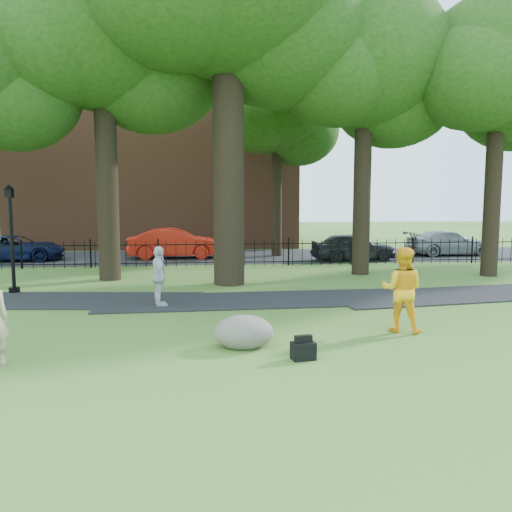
{
  "coord_description": "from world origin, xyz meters",
  "views": [
    {
      "loc": [
        -0.8,
        -10.87,
        2.99
      ],
      "look_at": [
        0.48,
        2.0,
        1.57
      ],
      "focal_mm": 35.0,
      "sensor_mm": 36.0,
      "label": 1
    }
  ],
  "objects": [
    {
      "name": "ground",
      "position": [
        0.0,
        0.0,
        0.0
      ],
      "size": [
        120.0,
        120.0,
        0.0
      ],
      "primitive_type": "plane",
      "color": "#3D5E21",
      "rests_on": "ground"
    },
    {
      "name": "footpath",
      "position": [
        1.0,
        3.9,
        0.0
      ],
      "size": [
        36.07,
        3.85,
        0.03
      ],
      "primitive_type": "cube",
      "rotation": [
        0.0,
        0.0,
        0.03
      ],
      "color": "black",
      "rests_on": "ground"
    },
    {
      "name": "street",
      "position": [
        0.0,
        16.0,
        0.0
      ],
      "size": [
        80.0,
        7.0,
        0.02
      ],
      "primitive_type": "cube",
      "color": "black",
      "rests_on": "ground"
    },
    {
      "name": "iron_fence",
      "position": [
        0.0,
        12.0,
        0.6
      ],
      "size": [
        44.0,
        0.04,
        1.2
      ],
      "color": "black",
      "rests_on": "ground"
    },
    {
      "name": "brick_building",
      "position": [
        -4.0,
        24.0,
        6.0
      ],
      "size": [
        18.0,
        8.0,
        12.0
      ],
      "primitive_type": "cube",
      "color": "brown",
      "rests_on": "ground"
    },
    {
      "name": "tree_row",
      "position": [
        0.52,
        8.4,
        8.15
      ],
      "size": [
        26.82,
        7.96,
        12.42
      ],
      "color": "black",
      "rests_on": "ground"
    },
    {
      "name": "man",
      "position": [
        3.64,
        0.01,
        0.98
      ],
      "size": [
        1.18,
        1.08,
        1.95
      ],
      "primitive_type": "imported",
      "rotation": [
        0.0,
        0.0,
        2.68
      ],
      "color": "#FFAC15",
      "rests_on": "ground"
    },
    {
      "name": "pedestrian",
      "position": [
        -2.15,
        3.29,
        0.87
      ],
      "size": [
        0.69,
        1.09,
        1.73
      ],
      "primitive_type": "imported",
      "rotation": [
        0.0,
        0.0,
        1.85
      ],
      "color": "silver",
      "rests_on": "ground"
    },
    {
      "name": "boulder",
      "position": [
        -0.06,
        -0.86,
        0.36
      ],
      "size": [
        1.34,
        1.08,
        0.72
      ],
      "primitive_type": "ellipsoid",
      "rotation": [
        0.0,
        0.0,
        -0.13
      ],
      "color": "gray",
      "rests_on": "ground"
    },
    {
      "name": "lamppost",
      "position": [
        -7.07,
        5.88,
        1.73
      ],
      "size": [
        0.35,
        0.35,
        3.52
      ],
      "rotation": [
        0.0,
        0.0,
        -0.08
      ],
      "color": "black",
      "rests_on": "ground"
    },
    {
      "name": "backpack",
      "position": [
        1.0,
        -1.81,
        0.17
      ],
      "size": [
        0.49,
        0.35,
        0.34
      ],
      "primitive_type": "cube",
      "rotation": [
        0.0,
        0.0,
        0.17
      ],
      "color": "black",
      "rests_on": "ground"
    },
    {
      "name": "red_bag",
      "position": [
        0.1,
        0.62,
        0.13
      ],
      "size": [
        0.38,
        0.26,
        0.25
      ],
      "primitive_type": "cube",
      "rotation": [
        0.0,
        0.0,
        0.06
      ],
      "color": "maroon",
      "rests_on": "ground"
    },
    {
      "name": "red_sedan",
      "position": [
        -2.46,
        15.37,
        0.79
      ],
      "size": [
        4.86,
        1.82,
        1.58
      ],
      "primitive_type": "imported",
      "rotation": [
        0.0,
        0.0,
        1.6
      ],
      "color": "red",
      "rests_on": "ground"
    },
    {
      "name": "navy_van",
      "position": [
        -10.32,
        15.03,
        0.64
      ],
      "size": [
        4.82,
        2.58,
        1.29
      ],
      "primitive_type": "imported",
      "rotation": [
        0.0,
        0.0,
        1.67
      ],
      "color": "#0B1437",
      "rests_on": "ground"
    },
    {
      "name": "grey_car",
      "position": [
        6.54,
        13.51,
        0.71
      ],
      "size": [
        4.28,
        1.95,
        1.42
      ],
      "primitive_type": "imported",
      "rotation": [
        0.0,
        0.0,
        1.64
      ],
      "color": "black",
      "rests_on": "ground"
    },
    {
      "name": "silver_car",
      "position": [
        12.52,
        15.4,
        0.68
      ],
      "size": [
        4.73,
        2.08,
        1.35
      ],
      "primitive_type": "imported",
      "rotation": [
        0.0,
        0.0,
        1.61
      ],
      "color": "gray",
      "rests_on": "ground"
    }
  ]
}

